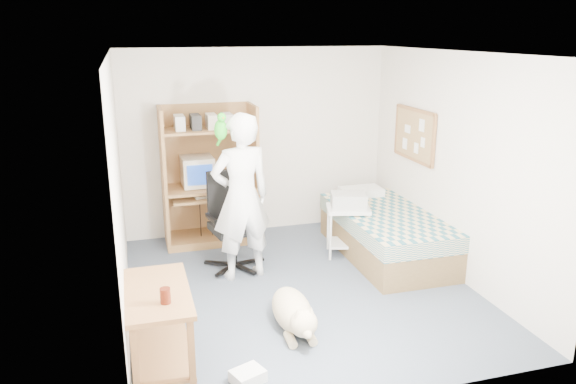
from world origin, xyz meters
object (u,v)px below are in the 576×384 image
object	(u,v)px
dog	(294,312)
person	(241,197)
bed	(385,233)
computer_hutch	(209,181)
office_chair	(232,234)
printer_cart	(348,223)
side_desk	(159,320)

from	to	relation	value
dog	person	bearing A→B (deg)	101.21
bed	dog	xyz separation A→B (m)	(-1.61, -1.42, -0.11)
person	bed	bearing A→B (deg)	173.79
bed	person	world-z (taller)	person
computer_hutch	person	world-z (taller)	person
bed	person	distance (m)	1.94
office_chair	dog	distance (m)	1.65
bed	office_chair	world-z (taller)	office_chair
bed	printer_cart	size ratio (longest dim) A/B	3.25
office_chair	person	distance (m)	0.62
bed	dog	bearing A→B (deg)	-138.59
computer_hutch	dog	world-z (taller)	computer_hutch
person	dog	distance (m)	1.52
office_chair	person	world-z (taller)	person
bed	side_desk	distance (m)	3.39
bed	office_chair	bearing A→B (deg)	174.24
side_desk	printer_cart	world-z (taller)	side_desk
person	printer_cart	xyz separation A→B (m)	(1.38, 0.26, -0.53)
side_desk	office_chair	xyz separation A→B (m)	(0.96, 2.01, -0.09)
person	printer_cart	size ratio (longest dim) A/B	3.02
bed	side_desk	bearing A→B (deg)	-147.50
bed	dog	size ratio (longest dim) A/B	1.85
office_chair	dog	xyz separation A→B (m)	(0.27, -1.61, -0.22)
dog	bed	bearing A→B (deg)	43.33
bed	person	size ratio (longest dim) A/B	1.08
dog	printer_cart	size ratio (longest dim) A/B	1.76
side_desk	printer_cart	xyz separation A→B (m)	(2.41, 1.96, -0.08)
printer_cart	side_desk	bearing A→B (deg)	-125.29
side_desk	dog	bearing A→B (deg)	17.60
computer_hutch	side_desk	size ratio (longest dim) A/B	1.80
office_chair	printer_cart	size ratio (longest dim) A/B	1.82
office_chair	dog	size ratio (longest dim) A/B	1.03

